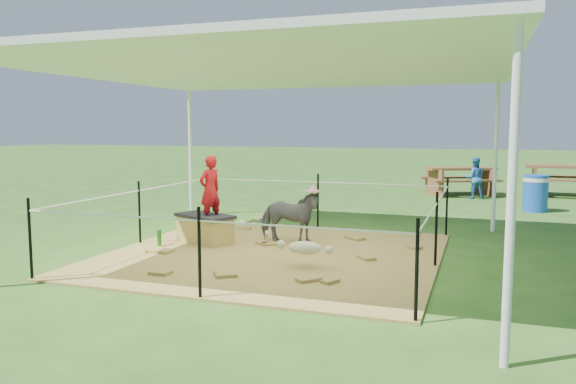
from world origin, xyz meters
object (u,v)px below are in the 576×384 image
(woman, at_px, (210,184))
(pony, at_px, (289,217))
(green_bottle, at_px, (159,238))
(distant_person, at_px, (474,178))
(trash_barrel, at_px, (535,193))
(straw_bale, at_px, (205,230))
(picnic_table_near, at_px, (459,181))
(foal, at_px, (305,245))
(picnic_table_far, at_px, (566,181))

(woman, bearing_deg, pony, 133.60)
(green_bottle, xyz_separation_m, pony, (1.81, 0.87, 0.29))
(distant_person, bearing_deg, trash_barrel, 109.83)
(straw_bale, relative_size, picnic_table_near, 0.49)
(foal, xyz_separation_m, distant_person, (1.95, 8.48, 0.22))
(foal, xyz_separation_m, trash_barrel, (3.25, 6.52, 0.09))
(straw_bale, relative_size, distant_person, 0.83)
(straw_bale, bearing_deg, green_bottle, -140.71)
(trash_barrel, distance_m, distant_person, 2.36)
(pony, bearing_deg, straw_bale, 104.18)
(pony, distance_m, picnic_table_near, 8.10)
(foal, distance_m, picnic_table_near, 9.32)
(picnic_table_far, height_order, distant_person, distant_person)
(straw_bale, relative_size, picnic_table_far, 0.44)
(green_bottle, bearing_deg, picnic_table_near, 64.89)
(woman, relative_size, picnic_table_far, 0.53)
(foal, relative_size, picnic_table_far, 0.51)
(straw_bale, relative_size, pony, 0.92)
(green_bottle, bearing_deg, pony, 25.64)
(straw_bale, xyz_separation_m, picnic_table_far, (6.21, 8.78, 0.19))
(picnic_table_near, bearing_deg, straw_bale, -137.81)
(trash_barrel, bearing_deg, woman, -132.70)
(foal, xyz_separation_m, picnic_table_far, (4.26, 9.77, 0.10))
(pony, bearing_deg, picnic_table_near, -20.30)
(woman, distance_m, distant_person, 8.41)
(woman, bearing_deg, straw_bale, -66.23)
(straw_bale, xyz_separation_m, distant_person, (3.90, 7.49, 0.31))
(straw_bale, distance_m, trash_barrel, 7.60)
(woman, relative_size, trash_barrel, 1.33)
(woman, xyz_separation_m, foal, (1.85, -0.99, -0.65))
(green_bottle, bearing_deg, picnic_table_far, 53.78)
(picnic_table_near, height_order, distant_person, distant_person)
(pony, xyz_separation_m, picnic_table_near, (2.25, 7.78, -0.06))
(pony, height_order, distant_person, distant_person)
(pony, bearing_deg, distant_person, -24.68)
(picnic_table_far, bearing_deg, picnic_table_near, -165.64)
(foal, height_order, distant_person, distant_person)
(green_bottle, xyz_separation_m, distant_person, (4.45, 7.94, 0.39))
(straw_bale, bearing_deg, foal, -26.88)
(trash_barrel, relative_size, picnic_table_far, 0.40)
(straw_bale, bearing_deg, distant_person, 62.50)
(green_bottle, distance_m, pony, 2.02)
(pony, xyz_separation_m, picnic_table_far, (4.96, 8.37, -0.02))
(picnic_table_far, xyz_separation_m, distant_person, (-2.31, -1.29, 0.12))
(picnic_table_far, bearing_deg, distant_person, -148.63)
(pony, height_order, foal, pony)
(woman, xyz_separation_m, distant_person, (3.80, 7.49, -0.42))
(straw_bale, relative_size, trash_barrel, 1.11)
(green_bottle, xyz_separation_m, trash_barrel, (5.75, 5.98, 0.25))
(straw_bale, xyz_separation_m, foal, (1.95, -0.99, 0.09))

